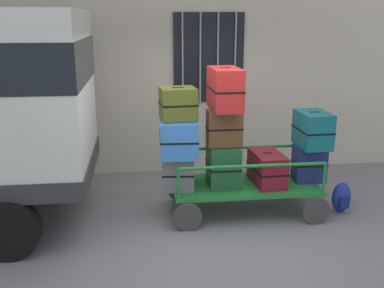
{
  "coord_description": "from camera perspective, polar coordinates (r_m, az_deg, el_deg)",
  "views": [
    {
      "loc": [
        -0.84,
        -5.37,
        2.67
      ],
      "look_at": [
        -0.15,
        0.47,
        1.02
      ],
      "focal_mm": 42.51,
      "sensor_mm": 36.0,
      "label": 1
    }
  ],
  "objects": [
    {
      "name": "suitcase_left_top",
      "position": [
        5.95,
        -1.77,
        5.11
      ],
      "size": [
        0.5,
        0.47,
        0.42
      ],
      "color": "#4C5119",
      "rests_on": "suitcase_left_middle"
    },
    {
      "name": "luggage_cart",
      "position": [
        6.45,
        6.59,
        -5.62
      ],
      "size": [
        2.09,
        1.05,
        0.42
      ],
      "color": "#1E722D",
      "rests_on": "ground"
    },
    {
      "name": "cart_railing",
      "position": [
        6.31,
        6.71,
        -2.03
      ],
      "size": [
        1.98,
        0.91,
        0.42
      ],
      "color": "#1E722D",
      "rests_on": "luggage_cart"
    },
    {
      "name": "backpack",
      "position": [
        6.78,
        18.25,
        -6.39
      ],
      "size": [
        0.27,
        0.22,
        0.44
      ],
      "color": "navy",
      "rests_on": "ground"
    },
    {
      "name": "suitcase_midright_middle",
      "position": [
        6.45,
        14.92,
        1.79
      ],
      "size": [
        0.41,
        0.61,
        0.49
      ],
      "color": "#0F5960",
      "rests_on": "suitcase_midright_bottom"
    },
    {
      "name": "suitcase_left_bottom",
      "position": [
        6.22,
        -1.73,
        -3.24
      ],
      "size": [
        0.48,
        0.61,
        0.47
      ],
      "color": "slate",
      "rests_on": "luggage_cart"
    },
    {
      "name": "suitcase_midleft_middle",
      "position": [
        6.1,
        4.07,
        2.03
      ],
      "size": [
        0.48,
        0.27,
        0.5
      ],
      "color": "brown",
      "rests_on": "suitcase_midleft_bottom"
    },
    {
      "name": "ground_plane",
      "position": [
        6.05,
        1.95,
        -10.54
      ],
      "size": [
        40.0,
        40.0,
        0.0
      ],
      "primitive_type": "plane",
      "color": "slate"
    },
    {
      "name": "suitcase_midleft_bottom",
      "position": [
        6.28,
        3.91,
        -2.63
      ],
      "size": [
        0.42,
        0.58,
        0.57
      ],
      "color": "#194C28",
      "rests_on": "luggage_cart"
    },
    {
      "name": "suitcase_center_bottom",
      "position": [
        6.41,
        9.4,
        -3.0
      ],
      "size": [
        0.43,
        0.72,
        0.45
      ],
      "color": "maroon",
      "rests_on": "luggage_cart"
    },
    {
      "name": "suitcase_left_middle",
      "position": [
        6.02,
        -1.71,
        0.85
      ],
      "size": [
        0.52,
        0.68,
        0.48
      ],
      "color": "#3372C6",
      "rests_on": "suitcase_left_bottom"
    },
    {
      "name": "suitcase_midleft_top",
      "position": [
        6.0,
        4.15,
        6.91
      ],
      "size": [
        0.4,
        0.71,
        0.55
      ],
      "color": "#B21E1E",
      "rests_on": "suitcase_midleft_middle"
    },
    {
      "name": "building_wall",
      "position": [
        7.95,
        -0.71,
        14.4
      ],
      "size": [
        12.0,
        0.38,
        5.0
      ],
      "color": "#BCB29E",
      "rests_on": "ground"
    },
    {
      "name": "suitcase_midright_bottom",
      "position": [
        6.63,
        14.48,
        -2.35
      ],
      "size": [
        0.45,
        0.34,
        0.52
      ],
      "color": "navy",
      "rests_on": "luggage_cart"
    }
  ]
}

